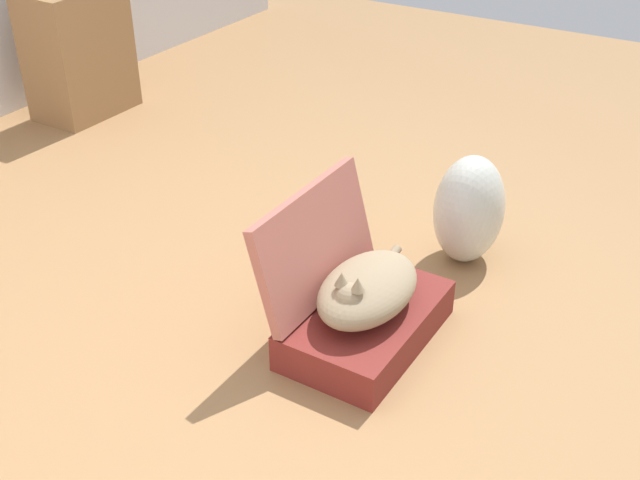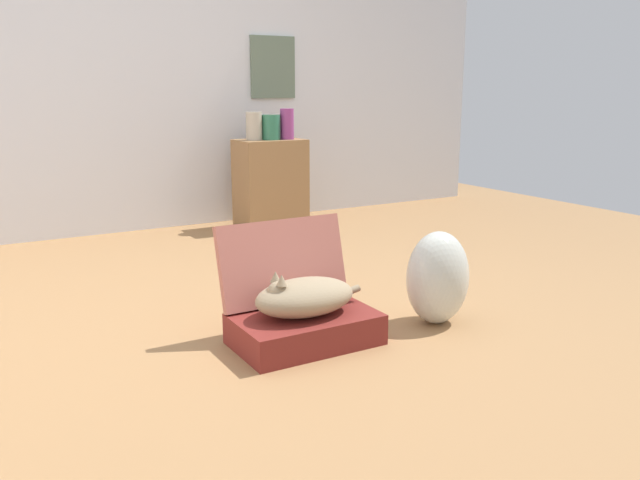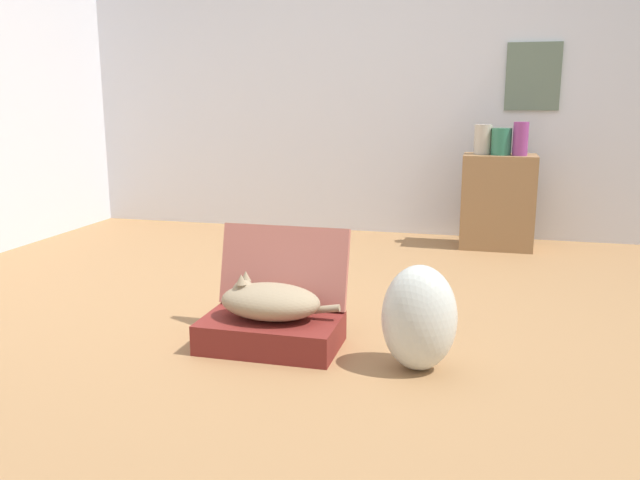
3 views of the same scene
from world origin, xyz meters
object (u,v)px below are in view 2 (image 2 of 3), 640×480
object	(u,v)px
side_table	(270,183)
vase_short	(287,124)
vase_tall	(254,126)
cat	(304,297)
suitcase_base	(305,329)
vase_round	(271,127)
plastic_bag_white	(438,278)

from	to	relation	value
side_table	vase_short	size ratio (longest dim) A/B	2.91
vase_tall	cat	bearing A→B (deg)	-110.10
side_table	vase_short	xyz separation A→B (m)	(0.13, -0.05, 0.45)
suitcase_base	vase_round	world-z (taller)	vase_round
cat	plastic_bag_white	world-z (taller)	plastic_bag_white
cat	side_table	distance (m)	2.47
plastic_bag_white	vase_short	bearing A→B (deg)	79.35
suitcase_base	cat	distance (m)	0.14
vase_short	side_table	bearing A→B (deg)	160.30
vase_round	cat	bearing A→B (deg)	-113.15
plastic_bag_white	vase_tall	size ratio (longest dim) A/B	2.07
vase_round	vase_short	bearing A→B (deg)	-8.22
vase_tall	side_table	bearing A→B (deg)	-1.66
cat	vase_short	distance (m)	2.54
cat	plastic_bag_white	size ratio (longest dim) A/B	1.21
side_table	vase_round	bearing A→B (deg)	-90.00
suitcase_base	vase_tall	size ratio (longest dim) A/B	2.85
plastic_bag_white	vase_tall	xyz separation A→B (m)	(0.18, 2.35, 0.56)
vase_short	suitcase_base	bearing A→B (deg)	-115.90
vase_tall	vase_short	xyz separation A→B (m)	(0.25, -0.05, 0.01)
side_table	vase_short	world-z (taller)	vase_short
suitcase_base	vase_round	xyz separation A→B (m)	(0.95, 2.24, 0.70)
side_table	vase_round	world-z (taller)	vase_round
plastic_bag_white	vase_tall	distance (m)	2.42
side_table	vase_short	bearing A→B (deg)	-19.70
cat	plastic_bag_white	xyz separation A→B (m)	(0.65, -0.08, 0.01)
plastic_bag_white	vase_tall	bearing A→B (deg)	85.65
vase_tall	vase_short	distance (m)	0.26
cat	side_table	xyz separation A→B (m)	(0.96, 2.27, 0.13)
plastic_bag_white	vase_round	world-z (taller)	vase_round
suitcase_base	vase_tall	xyz separation A→B (m)	(0.83, 2.27, 0.71)
side_table	vase_short	distance (m)	0.47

